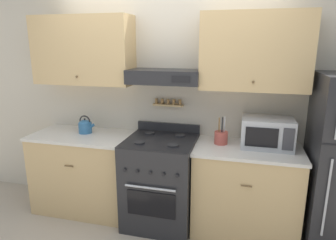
# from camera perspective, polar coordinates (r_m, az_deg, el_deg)

# --- Properties ---
(ground_plane) EXTENTS (16.00, 16.00, 0.00)m
(ground_plane) POSITION_cam_1_polar(r_m,az_deg,el_deg) (3.34, -2.73, -21.03)
(ground_plane) COLOR #B2A38E
(wall_back) EXTENTS (5.20, 0.46, 2.55)m
(wall_back) POSITION_cam_1_polar(r_m,az_deg,el_deg) (3.34, -0.30, 6.44)
(wall_back) COLOR beige
(wall_back) RESTS_ON ground_plane
(counter_left) EXTENTS (1.15, 0.65, 0.93)m
(counter_left) POSITION_cam_1_polar(r_m,az_deg,el_deg) (3.72, -15.46, -9.46)
(counter_left) COLOR tan
(counter_left) RESTS_ON ground_plane
(counter_right) EXTENTS (1.06, 0.65, 0.93)m
(counter_right) POSITION_cam_1_polar(r_m,az_deg,el_deg) (3.27, 14.50, -12.82)
(counter_right) COLOR tan
(counter_right) RESTS_ON ground_plane
(stove_range) EXTENTS (0.72, 0.74, 1.05)m
(stove_range) POSITION_cam_1_polar(r_m,az_deg,el_deg) (3.32, -1.39, -11.54)
(stove_range) COLOR #232326
(stove_range) RESTS_ON ground_plane
(tea_kettle) EXTENTS (0.20, 0.15, 0.21)m
(tea_kettle) POSITION_cam_1_polar(r_m,az_deg,el_deg) (3.58, -15.48, -1.10)
(tea_kettle) COLOR teal
(tea_kettle) RESTS_ON counter_left
(microwave) EXTENTS (0.50, 0.35, 0.29)m
(microwave) POSITION_cam_1_polar(r_m,az_deg,el_deg) (3.13, 18.35, -2.32)
(microwave) COLOR #ADAFB5
(microwave) RESTS_ON counter_right
(utensil_crock) EXTENTS (0.14, 0.14, 0.28)m
(utensil_crock) POSITION_cam_1_polar(r_m,az_deg,el_deg) (3.13, 10.07, -3.26)
(utensil_crock) COLOR #B24C42
(utensil_crock) RESTS_ON counter_right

